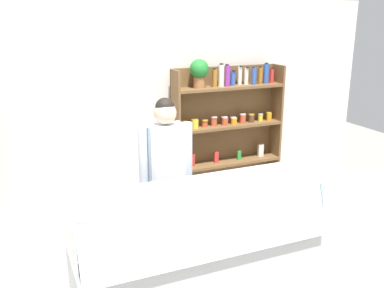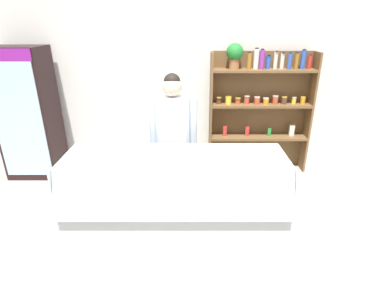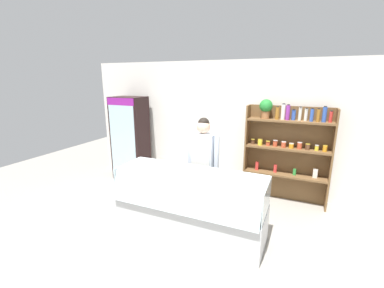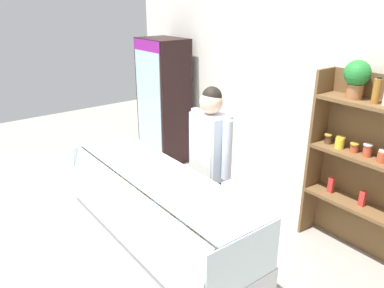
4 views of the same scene
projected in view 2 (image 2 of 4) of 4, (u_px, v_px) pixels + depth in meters
ground_plane at (184, 243)px, 3.28m from camera, size 12.00×12.00×0.00m
back_wall at (187, 83)px, 4.70m from camera, size 6.80×0.10×2.70m
drinks_fridge at (30, 114)px, 4.44m from camera, size 0.76×0.56×1.93m
shelving_unit at (259, 102)px, 4.56m from camera, size 1.54×0.29×1.97m
deli_display_case at (177, 215)px, 3.24m from camera, size 2.25×0.80×1.01m
shop_clerk at (174, 132)px, 3.58m from camera, size 0.57×0.25×1.71m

